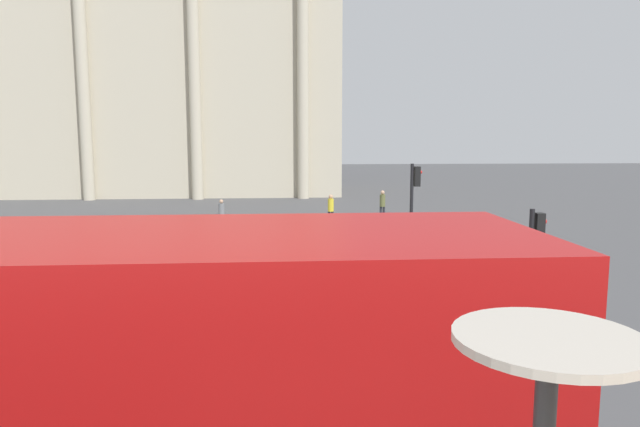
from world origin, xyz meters
TOP-DOWN VIEW (x-y plane):
  - cafe_dining_table at (0.60, -0.35)m, footprint 0.60×0.60m
  - plaza_building_left at (-10.74, 49.69)m, footprint 31.88×13.16m
  - traffic_light_near at (5.77, 10.79)m, footprint 0.42×0.24m
  - traffic_light_mid at (4.53, 17.70)m, footprint 0.42×0.24m
  - pedestrian_white at (-4.17, 20.64)m, footprint 0.32×0.32m
  - pedestrian_olive at (5.78, 30.39)m, footprint 0.32×0.32m
  - pedestrian_yellow at (2.60, 28.56)m, footprint 0.32×0.32m
  - pedestrian_grey at (-3.26, 28.37)m, footprint 0.32×0.32m

SIDE VIEW (x-z plane):
  - pedestrian_grey at x=-3.26m, z-range 0.11..1.70m
  - pedestrian_white at x=-4.17m, z-range 0.13..1.85m
  - pedestrian_yellow at x=2.60m, z-range 0.14..1.93m
  - pedestrian_olive at x=5.78m, z-range 0.15..1.97m
  - traffic_light_near at x=5.77m, z-range 0.51..3.74m
  - traffic_light_mid at x=4.53m, z-range 0.60..4.56m
  - cafe_dining_table at x=0.60m, z-range 3.71..4.44m
  - plaza_building_left at x=-10.74m, z-range 0.00..24.61m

